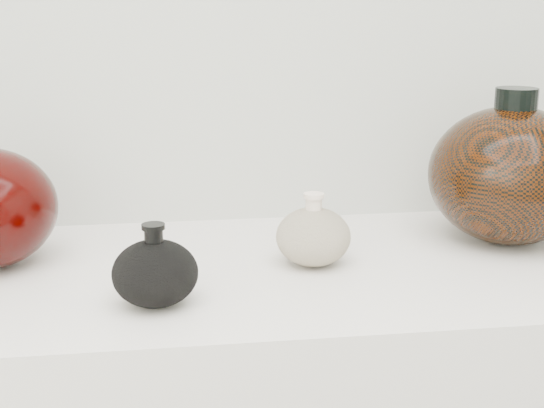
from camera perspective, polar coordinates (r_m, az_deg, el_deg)
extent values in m
cube|color=silver|center=(1.10, -0.29, -5.42)|extent=(1.20, 0.50, 0.03)
ellipsoid|color=black|center=(0.96, -8.79, -5.18)|extent=(0.14, 0.14, 0.08)
cylinder|color=black|center=(0.94, -8.90, -2.42)|extent=(0.03, 0.03, 0.03)
cylinder|color=black|center=(0.94, -8.94, -1.69)|extent=(0.04, 0.04, 0.01)
ellipsoid|color=beige|center=(1.09, 3.13, -2.48)|extent=(0.12, 0.12, 0.08)
cylinder|color=beige|center=(1.08, 3.16, -0.02)|extent=(0.03, 0.03, 0.03)
cylinder|color=beige|center=(1.07, 3.17, 0.64)|extent=(0.03, 0.03, 0.01)
ellipsoid|color=black|center=(1.24, 17.48, 2.08)|extent=(0.26, 0.26, 0.21)
cylinder|color=black|center=(1.22, 17.91, 7.38)|extent=(0.07, 0.07, 0.04)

